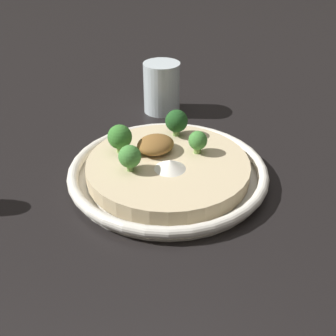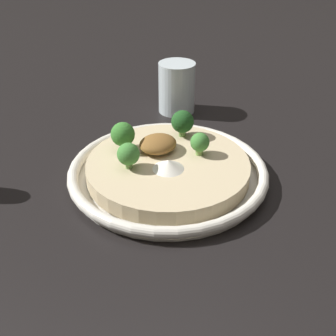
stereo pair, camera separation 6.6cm
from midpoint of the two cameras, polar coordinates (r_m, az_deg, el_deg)
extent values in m
plane|color=black|center=(0.68, -2.82, -1.54)|extent=(6.00, 6.00, 0.00)
cylinder|color=silver|center=(0.67, -2.82, -1.27)|extent=(0.30, 0.30, 0.01)
torus|color=silver|center=(0.67, -2.85, -0.39)|extent=(0.32, 0.32, 0.02)
cylinder|color=#CCB78E|center=(0.66, -2.86, -0.09)|extent=(0.26, 0.26, 0.03)
cone|color=white|center=(0.64, -2.71, 0.40)|extent=(0.05, 0.05, 0.02)
ellipsoid|color=brown|center=(0.68, -4.50, 3.11)|extent=(0.06, 0.06, 0.03)
cylinder|color=#759E4C|center=(0.68, 1.22, 2.63)|extent=(0.02, 0.02, 0.02)
sphere|color=#428438|center=(0.67, 1.23, 3.68)|extent=(0.03, 0.03, 0.03)
cylinder|color=#759E4C|center=(0.69, -9.23, 2.81)|extent=(0.01, 0.01, 0.02)
sphere|color=#387A2D|center=(0.68, -9.36, 4.11)|extent=(0.04, 0.04, 0.04)
cylinder|color=#668E47|center=(0.64, -8.12, 0.27)|extent=(0.01, 0.01, 0.02)
sphere|color=#428438|center=(0.63, -8.23, 1.47)|extent=(0.03, 0.03, 0.03)
cylinder|color=#668E47|center=(0.73, -1.47, 5.08)|extent=(0.02, 0.02, 0.02)
sphere|color=#1E4C1E|center=(0.72, -1.49, 6.32)|extent=(0.04, 0.04, 0.04)
cylinder|color=silver|center=(0.89, -3.04, 10.78)|extent=(0.08, 0.08, 0.10)
camera|label=1|loc=(0.03, -92.86, -1.81)|focal=45.00mm
camera|label=2|loc=(0.03, 87.14, 1.81)|focal=45.00mm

